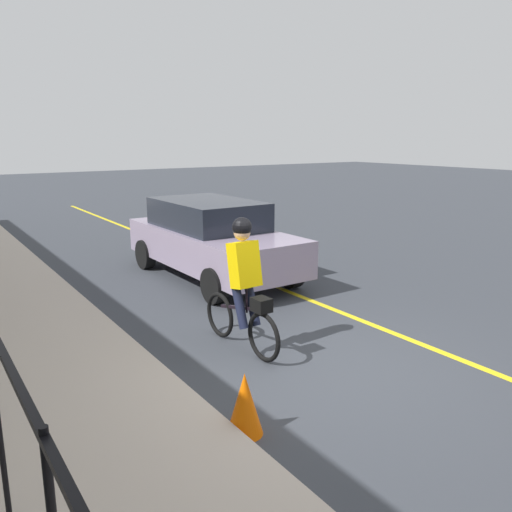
{
  "coord_description": "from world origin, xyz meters",
  "views": [
    {
      "loc": [
        -4.28,
        4.12,
        2.84
      ],
      "look_at": [
        2.31,
        -0.34,
        1.0
      ],
      "focal_mm": 36.3,
      "sensor_mm": 36.0,
      "label": 1
    }
  ],
  "objects": [
    {
      "name": "ground_plane",
      "position": [
        0.0,
        0.0,
        0.0
      ],
      "size": [
        80.0,
        80.0,
        0.0
      ],
      "primitive_type": "plane",
      "color": "#353940"
    },
    {
      "name": "lane_line_centre",
      "position": [
        0.0,
        -1.6,
        0.0
      ],
      "size": [
        36.0,
        0.12,
        0.01
      ],
      "primitive_type": "cube",
      "color": "yellow",
      "rests_on": "ground"
    },
    {
      "name": "sidewalk",
      "position": [
        0.0,
        3.4,
        0.07
      ],
      "size": [
        40.0,
        3.2,
        0.15
      ],
      "primitive_type": "cube",
      "color": "#B9AB9D",
      "rests_on": "ground"
    },
    {
      "name": "cyclist_lead",
      "position": [
        1.27,
        0.56,
        0.91
      ],
      "size": [
        1.71,
        0.37,
        1.83
      ],
      "rotation": [
        0.0,
        0.0,
        0.04
      ],
      "color": "black",
      "rests_on": "ground"
    },
    {
      "name": "parked_sedan_rear",
      "position": [
        4.82,
        -0.94,
        0.82
      ],
      "size": [
        4.42,
        1.97,
        1.58
      ],
      "rotation": [
        0.0,
        0.0,
        3.15
      ],
      "color": "#94859F",
      "rests_on": "ground"
    },
    {
      "name": "traffic_cone_near",
      "position": [
        -0.45,
        1.66,
        0.32
      ],
      "size": [
        0.36,
        0.36,
        0.64
      ],
      "primitive_type": "cone",
      "color": "#F96305",
      "rests_on": "ground"
    }
  ]
}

